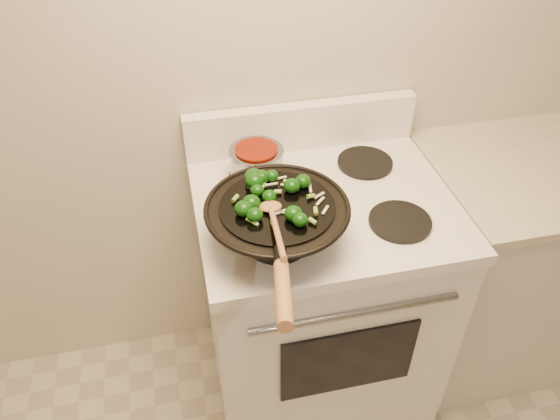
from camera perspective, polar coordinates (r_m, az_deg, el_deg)
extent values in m
plane|color=beige|center=(1.74, 3.56, 17.84)|extent=(3.50, 0.00, 3.50)
cube|color=white|center=(1.99, 3.97, -9.75)|extent=(0.76, 0.64, 0.88)
cube|color=white|center=(1.67, 4.67, 0.53)|extent=(0.78, 0.66, 0.04)
cube|color=white|center=(1.84, 2.22, 8.74)|extent=(0.78, 0.05, 0.16)
cylinder|color=gray|center=(1.53, 7.91, -10.67)|extent=(0.60, 0.02, 0.02)
cube|color=black|center=(1.72, 7.16, -15.42)|extent=(0.42, 0.01, 0.28)
cylinder|color=black|center=(1.50, -0.29, -3.17)|extent=(0.18, 0.18, 0.01)
cylinder|color=black|center=(1.60, 12.42, -1.18)|extent=(0.18, 0.18, 0.01)
cylinder|color=black|center=(1.73, -2.41, 3.48)|extent=(0.18, 0.18, 0.01)
cylinder|color=black|center=(1.81, 8.88, 4.91)|extent=(0.18, 0.18, 0.01)
cube|color=silver|center=(2.32, 23.82, -5.02)|extent=(0.82, 0.60, 0.88)
cube|color=beige|center=(2.05, 27.12, 4.06)|extent=(0.84, 0.62, 0.03)
torus|color=black|center=(1.43, -0.30, 0.27)|extent=(0.39, 0.39, 0.01)
cylinder|color=black|center=(1.42, -0.30, 0.36)|extent=(0.30, 0.30, 0.01)
cylinder|color=black|center=(1.24, 0.05, -4.86)|extent=(0.04, 0.07, 0.04)
cylinder|color=#A36E40|center=(1.14, 0.32, -8.73)|extent=(0.07, 0.21, 0.07)
ellipsoid|color=#0C3908|center=(1.48, 2.42, 3.03)|extent=(0.04, 0.04, 0.04)
cylinder|color=#517A2B|center=(1.49, 2.89, 2.75)|extent=(0.01, 0.02, 0.02)
ellipsoid|color=#0C3908|center=(1.49, -2.75, 3.51)|extent=(0.05, 0.05, 0.04)
ellipsoid|color=#0C3908|center=(1.36, 2.09, -1.01)|extent=(0.04, 0.04, 0.03)
ellipsoid|color=#0C3908|center=(1.45, -2.40, 2.08)|extent=(0.04, 0.04, 0.03)
cylinder|color=#517A2B|center=(1.46, -1.96, 1.86)|extent=(0.02, 0.02, 0.01)
ellipsoid|color=#0C3908|center=(1.37, 1.40, -0.37)|extent=(0.05, 0.05, 0.04)
ellipsoid|color=#0C3908|center=(1.47, -2.67, 3.07)|extent=(0.05, 0.05, 0.04)
ellipsoid|color=#0C3908|center=(1.49, -1.96, 3.49)|extent=(0.04, 0.04, 0.04)
cylinder|color=#517A2B|center=(1.50, -1.46, 3.20)|extent=(0.02, 0.02, 0.01)
ellipsoid|color=#0C3908|center=(1.43, -1.13, 1.44)|extent=(0.04, 0.04, 0.03)
ellipsoid|color=#0C3908|center=(1.50, -0.87, 3.60)|extent=(0.04, 0.04, 0.03)
ellipsoid|color=#0C3908|center=(1.39, -3.85, 0.15)|extent=(0.05, 0.05, 0.04)
cylinder|color=#517A2B|center=(1.40, -3.25, -0.17)|extent=(0.02, 0.02, 0.02)
ellipsoid|color=#0C3908|center=(1.37, -2.66, -0.52)|extent=(0.04, 0.04, 0.04)
ellipsoid|color=#0C3908|center=(1.40, -3.00, 0.78)|extent=(0.05, 0.05, 0.04)
ellipsoid|color=#0C3908|center=(1.46, 1.24, 2.55)|extent=(0.04, 0.04, 0.04)
cylinder|color=#517A2B|center=(1.47, 1.75, 2.25)|extent=(0.01, 0.02, 0.02)
cube|color=beige|center=(1.40, 0.07, -0.21)|extent=(0.05, 0.02, 0.00)
cube|color=beige|center=(1.40, 0.12, -0.18)|extent=(0.03, 0.03, 0.00)
cube|color=beige|center=(1.41, 4.76, 0.01)|extent=(0.03, 0.03, 0.00)
cube|color=beige|center=(1.49, -0.94, 2.70)|extent=(0.04, 0.01, 0.00)
cube|color=beige|center=(1.45, 4.12, 1.54)|extent=(0.03, 0.02, 0.00)
cube|color=beige|center=(1.51, -0.11, 3.32)|extent=(0.04, 0.01, 0.00)
cube|color=beige|center=(1.44, 4.22, 0.93)|extent=(0.03, 0.03, 0.00)
cube|color=beige|center=(1.47, -2.76, 2.21)|extent=(0.03, 0.03, 0.00)
cube|color=beige|center=(1.48, 3.17, 2.34)|extent=(0.01, 0.04, 0.00)
cube|color=beige|center=(1.48, 1.06, 2.46)|extent=(0.05, 0.04, 0.00)
cube|color=beige|center=(1.50, 1.69, 3.11)|extent=(0.04, 0.01, 0.00)
cylinder|color=#70A836|center=(1.49, 0.65, 2.86)|extent=(0.02, 0.02, 0.02)
cylinder|color=#70A836|center=(1.40, 3.75, -0.11)|extent=(0.02, 0.03, 0.02)
cylinder|color=#70A836|center=(1.47, -1.94, 2.31)|extent=(0.02, 0.02, 0.01)
cylinder|color=#70A836|center=(1.44, -4.70, 1.22)|extent=(0.02, 0.03, 0.01)
cylinder|color=#70A836|center=(1.37, -3.01, -1.12)|extent=(0.03, 0.02, 0.01)
cylinder|color=#70A836|center=(1.46, -0.22, 1.93)|extent=(0.02, 0.03, 0.02)
cylinder|color=#70A836|center=(1.37, 3.42, -1.17)|extent=(0.02, 0.03, 0.02)
cylinder|color=#70A836|center=(1.36, -0.77, -1.32)|extent=(0.03, 0.03, 0.02)
cylinder|color=#70A836|center=(1.44, 3.25, 1.45)|extent=(0.02, 0.03, 0.02)
sphere|color=beige|center=(1.49, -1.63, 2.72)|extent=(0.01, 0.01, 0.01)
sphere|color=beige|center=(1.37, -2.99, -1.13)|extent=(0.01, 0.01, 0.01)
sphere|color=beige|center=(1.36, -2.42, -1.47)|extent=(0.01, 0.01, 0.01)
sphere|color=beige|center=(1.39, 1.21, -0.31)|extent=(0.01, 0.01, 0.01)
ellipsoid|color=#A36E40|center=(1.40, -1.01, 0.37)|extent=(0.06, 0.05, 0.02)
cylinder|color=#A36E40|center=(1.29, -0.35, -2.21)|extent=(0.04, 0.25, 0.07)
cylinder|color=gray|center=(1.70, -2.46, 4.94)|extent=(0.17, 0.17, 0.09)
cylinder|color=#671204|center=(1.67, -2.51, 6.34)|extent=(0.13, 0.13, 0.01)
cylinder|color=black|center=(1.56, -2.57, 3.35)|extent=(0.04, 0.10, 0.02)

